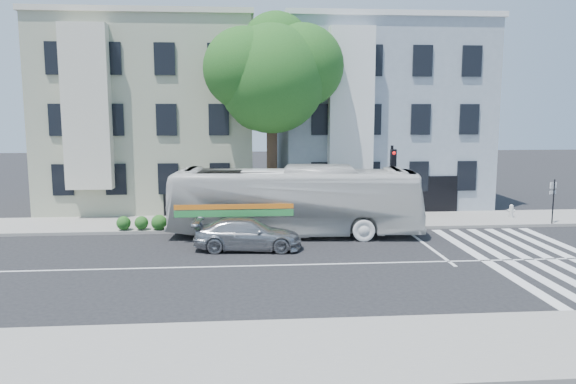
{
  "coord_description": "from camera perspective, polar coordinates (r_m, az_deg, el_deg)",
  "views": [
    {
      "loc": [
        -1.61,
        -20.88,
        5.92
      ],
      "look_at": [
        0.39,
        3.06,
        2.4
      ],
      "focal_mm": 35.0,
      "sensor_mm": 36.0,
      "label": 1
    }
  ],
  "objects": [
    {
      "name": "sedan",
      "position": [
        24.06,
        -4.11,
        -4.3
      ],
      "size": [
        2.26,
        4.74,
        1.33
      ],
      "primitive_type": "imported",
      "rotation": [
        0.0,
        0.0,
        1.48
      ],
      "color": "#A1A3A8",
      "rests_on": "ground"
    },
    {
      "name": "hedge",
      "position": [
        27.75,
        -7.73,
        -3.0
      ],
      "size": [
        8.13,
        4.15,
        0.7
      ],
      "primitive_type": null,
      "rotation": [
        0.0,
        0.0,
        0.41
      ],
      "color": "#24571C",
      "rests_on": "sidewalk_far"
    },
    {
      "name": "far_sign_pole",
      "position": [
        31.62,
        25.34,
        -0.29
      ],
      "size": [
        0.41,
        0.21,
        2.29
      ],
      "rotation": [
        0.0,
        0.0,
        0.3
      ],
      "color": "black",
      "rests_on": "sidewalk_far"
    },
    {
      "name": "sidewalk_near",
      "position": [
        14.23,
        2.24,
        -15.91
      ],
      "size": [
        80.0,
        4.0,
        0.15
      ],
      "primitive_type": "cube",
      "color": "gray",
      "rests_on": "ground"
    },
    {
      "name": "building_right",
      "position": [
        36.9,
        8.8,
        7.59
      ],
      "size": [
        12.0,
        10.0,
        11.0
      ],
      "primitive_type": "cube",
      "color": "#8692A0",
      "rests_on": "ground"
    },
    {
      "name": "building_left",
      "position": [
        36.28,
        -13.43,
        7.45
      ],
      "size": [
        12.0,
        10.0,
        11.0
      ],
      "primitive_type": "cube",
      "color": "#A0A58A",
      "rests_on": "ground"
    },
    {
      "name": "sidewalk_far",
      "position": [
        29.51,
        -1.55,
        -3.09
      ],
      "size": [
        80.0,
        4.0,
        0.15
      ],
      "primitive_type": "cube",
      "color": "gray",
      "rests_on": "ground"
    },
    {
      "name": "traffic_signal",
      "position": [
        28.28,
        10.52,
        1.66
      ],
      "size": [
        0.44,
        0.53,
        4.18
      ],
      "rotation": [
        0.0,
        0.0,
        0.03
      ],
      "color": "black",
      "rests_on": "ground"
    },
    {
      "name": "street_tree",
      "position": [
        29.72,
        -1.58,
        12.02
      ],
      "size": [
        7.3,
        5.9,
        11.1
      ],
      "color": "#2D2116",
      "rests_on": "ground"
    },
    {
      "name": "bus",
      "position": [
        26.54,
        0.7,
        -0.92
      ],
      "size": [
        3.89,
        12.07,
        3.3
      ],
      "primitive_type": "imported",
      "rotation": [
        0.0,
        0.0,
        1.48
      ],
      "color": "silver",
      "rests_on": "ground"
    },
    {
      "name": "ground",
      "position": [
        21.76,
        -0.35,
        -7.45
      ],
      "size": [
        120.0,
        120.0,
        0.0
      ],
      "primitive_type": "plane",
      "color": "black",
      "rests_on": "ground"
    },
    {
      "name": "fire_hydrant",
      "position": [
        32.72,
        21.73,
        -1.78
      ],
      "size": [
        0.41,
        0.23,
        0.71
      ],
      "rotation": [
        0.0,
        0.0,
        -0.24
      ],
      "color": "beige",
      "rests_on": "sidewalk_far"
    }
  ]
}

